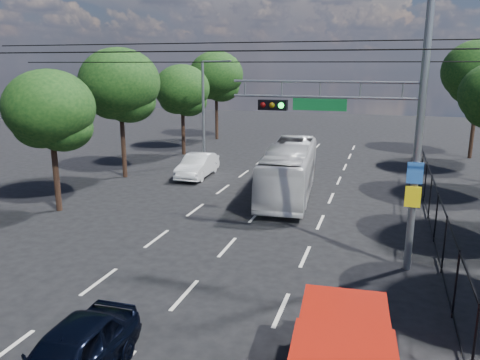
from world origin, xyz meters
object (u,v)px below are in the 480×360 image
at_px(navy_hatchback, 70,357).
at_px(white_van, 198,166).
at_px(white_bus, 289,170).
at_px(signal_mast, 381,114).

distance_m(navy_hatchback, white_van, 19.50).
height_order(navy_hatchback, white_bus, white_bus).
bearing_deg(white_bus, navy_hatchback, -100.08).
xyz_separation_m(white_bus, white_van, (-6.24, 2.30, -0.64)).
bearing_deg(navy_hatchback, signal_mast, 53.13).
bearing_deg(white_bus, signal_mast, -65.95).
bearing_deg(white_van, navy_hatchback, -78.25).
relative_size(navy_hatchback, white_bus, 0.42).
height_order(signal_mast, white_van, signal_mast).
relative_size(navy_hatchback, white_van, 0.93).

